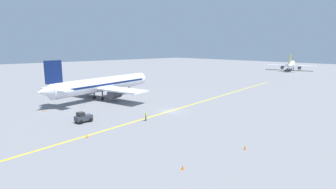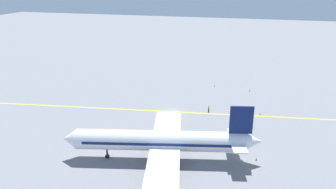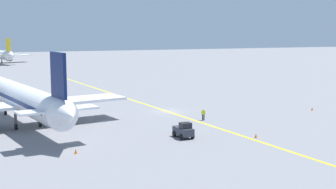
{
  "view_description": "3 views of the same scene",
  "coord_description": "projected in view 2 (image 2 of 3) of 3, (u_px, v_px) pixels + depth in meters",
  "views": [
    {
      "loc": [
        39.55,
        -37.25,
        13.45
      ],
      "look_at": [
        -2.28,
        1.36,
        3.09
      ],
      "focal_mm": 28.0,
      "sensor_mm": 36.0,
      "label": 1
    },
    {
      "loc": [
        -71.64,
        -18.42,
        31.06
      ],
      "look_at": [
        2.94,
        1.97,
        3.29
      ],
      "focal_mm": 35.0,
      "sensor_mm": 36.0,
      "label": 2
    },
    {
      "loc": [
        -25.81,
        -68.66,
        13.21
      ],
      "look_at": [
        -1.1,
        -3.27,
        3.23
      ],
      "focal_mm": 50.0,
      "sensor_mm": 36.0,
      "label": 3
    }
  ],
  "objects": [
    {
      "name": "traffic_cone_mid_apron",
      "position": [
        260.0,
        114.0,
        78.23
      ],
      "size": [
        0.32,
        0.32,
        0.55
      ],
      "primitive_type": "cone",
      "color": "orange",
      "rests_on": "ground"
    },
    {
      "name": "ground_crew_worker",
      "position": [
        209.0,
        108.0,
        79.84
      ],
      "size": [
        0.52,
        0.36,
        1.68
      ],
      "color": "#23232D",
      "rests_on": "ground"
    },
    {
      "name": "ground_plane",
      "position": [
        173.0,
        112.0,
        80.11
      ],
      "size": [
        400.0,
        400.0,
        0.0
      ],
      "primitive_type": "plane",
      "color": "slate"
    },
    {
      "name": "traffic_cone_near_nose",
      "position": [
        250.0,
        90.0,
        94.43
      ],
      "size": [
        0.32,
        0.32,
        0.55
      ],
      "primitive_type": "cone",
      "color": "orange",
      "rests_on": "ground"
    },
    {
      "name": "baggage_tug_dark",
      "position": [
        245.0,
        124.0,
        71.41
      ],
      "size": [
        1.95,
        3.11,
        2.11
      ],
      "color": "#333842",
      "rests_on": "ground"
    },
    {
      "name": "traffic_cone_far_edge",
      "position": [
        256.0,
        159.0,
        58.72
      ],
      "size": [
        0.32,
        0.32,
        0.55
      ],
      "primitive_type": "cone",
      "color": "orange",
      "rests_on": "ground"
    },
    {
      "name": "airplane_at_gate",
      "position": [
        162.0,
        141.0,
        57.9
      ],
      "size": [
        28.46,
        35.25,
        10.6
      ],
      "color": "white",
      "rests_on": "ground"
    },
    {
      "name": "traffic_cone_by_wingtip",
      "position": [
        215.0,
        86.0,
        98.42
      ],
      "size": [
        0.32,
        0.32,
        0.55
      ],
      "primitive_type": "cone",
      "color": "orange",
      "rests_on": "ground"
    },
    {
      "name": "apron_yellow_centreline",
      "position": [
        173.0,
        112.0,
        80.11
      ],
      "size": [
        16.88,
        118.92,
        0.01
      ],
      "primitive_type": "cube",
      "rotation": [
        0.0,
        0.0,
        0.14
      ],
      "color": "yellow",
      "rests_on": "ground"
    }
  ]
}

